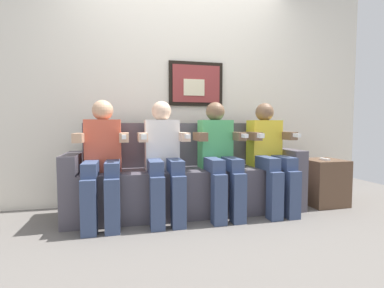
{
  "coord_description": "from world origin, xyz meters",
  "views": [
    {
      "loc": [
        -0.61,
        -2.45,
        0.88
      ],
      "look_at": [
        0.0,
        0.15,
        0.7
      ],
      "focal_mm": 26.35,
      "sensor_mm": 36.0,
      "label": 1
    }
  ],
  "objects": [
    {
      "name": "person_rightmost",
      "position": [
        0.82,
        0.16,
        0.61
      ],
      "size": [
        0.46,
        0.56,
        1.11
      ],
      "color": "yellow",
      "rests_on": "ground_plane"
    },
    {
      "name": "spare_remote_on_table",
      "position": [
        1.49,
        0.17,
        0.51
      ],
      "size": [
        0.04,
        0.13,
        0.02
      ],
      "primitive_type": "cube",
      "color": "white",
      "rests_on": "side_table_right"
    },
    {
      "name": "couch",
      "position": [
        0.0,
        0.33,
        0.31
      ],
      "size": [
        2.32,
        0.58,
        0.9
      ],
      "color": "#514C56",
      "rests_on": "ground_plane"
    },
    {
      "name": "person_leftmost",
      "position": [
        -0.82,
        0.16,
        0.61
      ],
      "size": [
        0.46,
        0.56,
        1.11
      ],
      "color": "#D8593F",
      "rests_on": "ground_plane"
    },
    {
      "name": "side_table_right",
      "position": [
        1.51,
        0.22,
        0.25
      ],
      "size": [
        0.4,
        0.4,
        0.5
      ],
      "color": "brown",
      "rests_on": "ground_plane"
    },
    {
      "name": "ground_plane",
      "position": [
        0.0,
        0.0,
        0.0
      ],
      "size": [
        6.14,
        6.14,
        0.0
      ],
      "primitive_type": "plane",
      "color": "#66605B"
    },
    {
      "name": "back_wall_assembly",
      "position": [
        0.0,
        0.76,
        1.3
      ],
      "size": [
        4.72,
        0.1,
        2.6
      ],
      "color": "silver",
      "rests_on": "ground_plane"
    },
    {
      "name": "person_left_center",
      "position": [
        -0.27,
        0.16,
        0.61
      ],
      "size": [
        0.46,
        0.56,
        1.11
      ],
      "color": "white",
      "rests_on": "ground_plane"
    },
    {
      "name": "person_right_center",
      "position": [
        0.27,
        0.16,
        0.61
      ],
      "size": [
        0.46,
        0.56,
        1.11
      ],
      "color": "#4CB266",
      "rests_on": "ground_plane"
    }
  ]
}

